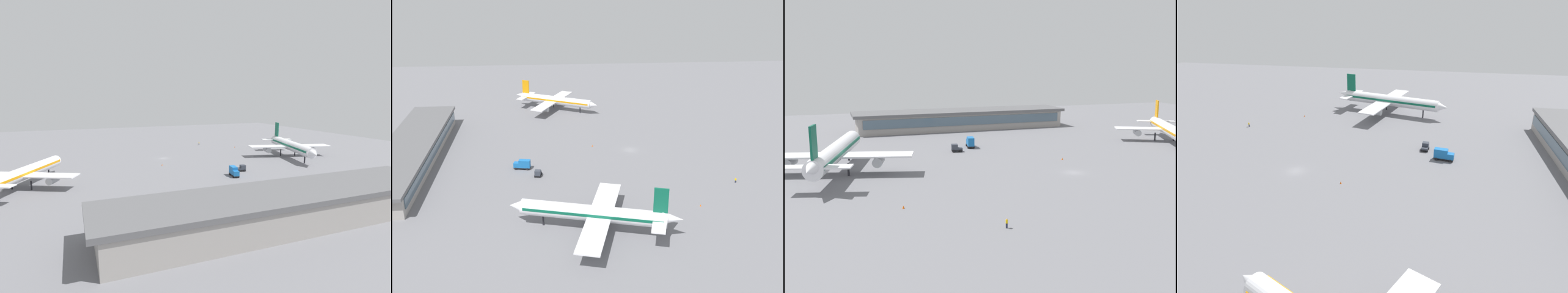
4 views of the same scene
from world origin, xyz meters
TOP-DOWN VIEW (x-y plane):
  - ground at (0.00, 0.00)m, footprint 288.00×288.00m
  - terminal_building at (5.56, -77.94)m, footprint 82.91×16.80m
  - airplane_at_gate at (-50.48, -27.16)m, footprint 31.66×38.07m
  - airplane_taxiing at (54.55, -17.88)m, footprint 37.38×45.75m
  - catering_truck at (13.98, -38.91)m, footprint 2.98×5.84m
  - baggage_tug at (20.12, -33.65)m, footprint 3.43×2.60m
  - ground_crew_worker at (29.45, 29.52)m, footprint 0.53×0.53m
  - safety_cone_near_gate at (-4.43, -13.70)m, footprint 0.44×0.44m
  - safety_cone_mid_apron at (43.76, 14.03)m, footprint 0.44×0.44m

SIDE VIEW (x-z plane):
  - ground at x=0.00m, z-range 0.00..0.00m
  - safety_cone_near_gate at x=-4.43m, z-range 0.00..0.60m
  - safety_cone_mid_apron at x=43.76m, z-range 0.00..0.60m
  - ground_crew_worker at x=29.45m, z-range 0.01..1.68m
  - baggage_tug at x=20.12m, z-range 0.01..2.31m
  - catering_truck at x=13.98m, z-range 0.05..3.35m
  - terminal_building at x=5.56m, z-range 0.07..7.39m
  - airplane_at_gate at x=-50.48m, z-range -1.70..10.76m
  - airplane_taxiing at x=54.55m, z-range -1.93..12.22m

